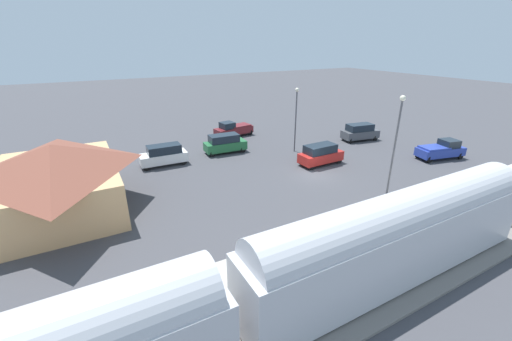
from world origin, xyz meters
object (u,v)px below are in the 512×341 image
pickup_maroon (233,129)px  pickup_blue (441,150)px  suv_green (225,143)px  suv_charcoal (360,132)px  light_pole_near_platform (396,138)px  suv_white (164,155)px  station_building (57,177)px  suv_red (321,154)px  passenger_train (233,300)px  pedestrian_on_platform (463,188)px  light_pole_lot_center (296,112)px

pickup_maroon → pickup_blue: bearing=-139.4°
suv_green → pickup_maroon: bearing=-33.0°
suv_charcoal → pickup_maroon: 17.19m
pickup_maroon → light_pole_near_platform: 24.27m
suv_white → light_pole_near_platform: (-17.15, -14.38, 4.24)m
station_building → suv_red: (-1.97, -24.25, -1.64)m
passenger_train → station_building: (18.00, 6.43, -0.07)m
suv_white → pickup_blue: 30.87m
passenger_train → pedestrian_on_platform: bearing=-81.2°
passenger_train → pickup_blue: 32.90m
station_building → light_pole_lot_center: (3.00, -24.37, 1.97)m
suv_green → light_pole_lot_center: (-3.61, -7.54, 3.61)m
suv_charcoal → light_pole_lot_center: bearing=87.9°
pickup_blue → light_pole_near_platform: bearing=106.8°
suv_red → suv_charcoal: bearing=-66.3°
pickup_blue → light_pole_near_platform: light_pole_near_platform is taller
pickup_maroon → suv_white: bearing=120.2°
passenger_train → pickup_blue: bearing=-70.6°
pedestrian_on_platform → suv_charcoal: suv_charcoal is taller
suv_green → light_pole_near_platform: light_pole_near_platform is taller
station_building → light_pole_near_platform: size_ratio=1.44×
suv_charcoal → pickup_maroon: bearing=55.1°
light_pole_near_platform → pickup_maroon: bearing=7.6°
suv_white → light_pole_near_platform: bearing=-140.0°
pickup_maroon → light_pole_lot_center: size_ratio=0.75×
pedestrian_on_platform → suv_red: suv_red is taller
pickup_maroon → suv_green: bearing=147.0°
pedestrian_on_platform → suv_white: bearing=43.2°
suv_white → suv_red: (-7.92, -14.83, 0.00)m
passenger_train → pickup_maroon: 33.66m
light_pole_near_platform → suv_charcoal: bearing=-38.3°
pickup_maroon → suv_red: bearing=-165.9°
passenger_train → light_pole_lot_center: (21.00, -17.94, 1.90)m
suv_white → suv_green: size_ratio=0.99×
suv_white → suv_charcoal: (-3.33, -25.30, 0.00)m
suv_white → light_pole_lot_center: 15.65m
pickup_maroon → light_pole_near_platform: bearing=-172.4°
pickup_blue → suv_green: (13.69, 20.59, 0.12)m
suv_green → light_pole_near_platform: (-17.80, -6.99, 4.24)m
light_pole_lot_center → suv_white: bearing=78.8°
pickup_blue → suv_charcoal: bearing=15.5°
pedestrian_on_platform → light_pole_near_platform: light_pole_near_platform is taller
pickup_maroon → suv_green: suv_green is taller
station_building → suv_charcoal: (2.62, -34.72, -1.64)m
suv_green → pedestrian_on_platform: bearing=-150.7°
pedestrian_on_platform → passenger_train: bearing=98.8°
suv_white → suv_red: bearing=-118.1°
passenger_train → pickup_maroon: bearing=-25.0°
light_pole_lot_center → suv_charcoal: bearing=-92.1°
pedestrian_on_platform → pickup_maroon: size_ratio=0.30×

